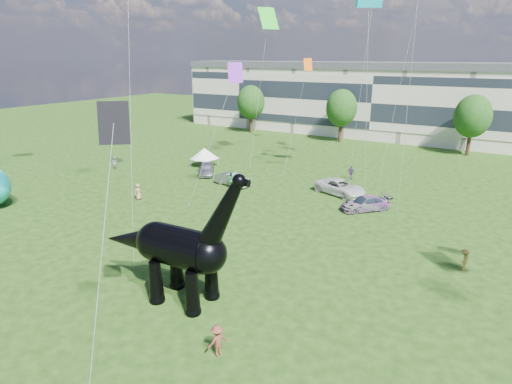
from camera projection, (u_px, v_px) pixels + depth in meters
The scene contains 12 objects.
ground at pixel (204, 315), 24.59m from camera, with size 220.00×220.00×0.00m, color #16330C.
terrace_row at pixel (380, 103), 77.13m from camera, with size 78.00×11.00×12.00m, color beige.
tree_far_left at pixel (251, 99), 80.64m from camera, with size 5.20×5.20×9.44m.
tree_mid_left at pixel (342, 105), 71.71m from camera, with size 5.20×5.20×9.44m.
tree_mid_right at pixel (473, 113), 61.79m from camera, with size 5.20×5.20×9.44m.
dinosaur_sculpture at pixel (176, 248), 25.34m from camera, with size 10.77×3.08×8.80m.
car_silver at pixel (206, 169), 53.27m from camera, with size 1.82×4.54×1.55m, color #B4B4B9.
car_grey at pixel (233, 179), 48.82m from camera, with size 1.51×4.34×1.43m, color slate.
car_white at pixel (340, 187), 45.66m from camera, with size 2.64×5.72×1.59m, color silver.
car_dark at pixel (366, 203), 40.95m from camera, with size 1.96×4.82×1.40m, color #595960.
gazebo_left at pixel (204, 153), 57.10m from camera, with size 3.89×3.89×2.48m.
visitors at pixel (293, 207), 39.48m from camera, with size 50.73×34.88×1.85m.
Camera 1 is at (13.61, -16.60, 14.23)m, focal length 30.00 mm.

